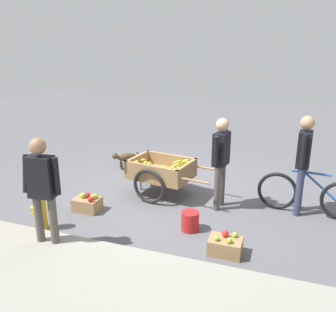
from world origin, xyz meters
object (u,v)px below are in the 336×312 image
(plastic_bucket, at_px, (190,221))
(bicycle, at_px, (309,195))
(fruit_cart, at_px, (162,173))
(fire_hydrant, at_px, (40,209))
(vendor_person, at_px, (221,156))
(mixed_fruit_crate, at_px, (87,203))
(dog, at_px, (125,157))
(cyclist_person, at_px, (303,156))
(apple_crate, at_px, (225,246))
(bystander_person, at_px, (42,185))

(plastic_bucket, bearing_deg, bicycle, -145.63)
(fruit_cart, bearing_deg, fire_hydrant, 55.49)
(vendor_person, height_order, mixed_fruit_crate, vendor_person)
(vendor_person, distance_m, bicycle, 1.57)
(vendor_person, height_order, dog, vendor_person)
(cyclist_person, height_order, apple_crate, cyclist_person)
(fire_hydrant, height_order, plastic_bucket, fire_hydrant)
(dog, bearing_deg, fire_hydrant, 90.62)
(bicycle, bearing_deg, plastic_bucket, 34.37)
(dog, height_order, bystander_person, bystander_person)
(dog, xyz_separation_m, fire_hydrant, (-0.03, 2.96, 0.06))
(mixed_fruit_crate, distance_m, bystander_person, 1.47)
(vendor_person, distance_m, bystander_person, 2.85)
(bicycle, bearing_deg, bystander_person, 34.33)
(fruit_cart, relative_size, mixed_fruit_crate, 3.98)
(cyclist_person, distance_m, mixed_fruit_crate, 3.65)
(apple_crate, height_order, bystander_person, bystander_person)
(bicycle, height_order, plastic_bucket, bicycle)
(fruit_cart, relative_size, bicycle, 1.06)
(bicycle, bearing_deg, mixed_fruit_crate, 17.25)
(fire_hydrant, distance_m, mixed_fruit_crate, 0.88)
(fruit_cart, distance_m, fire_hydrant, 2.24)
(fire_hydrant, bearing_deg, plastic_bucket, -161.08)
(fire_hydrant, relative_size, bystander_person, 0.42)
(vendor_person, relative_size, fire_hydrant, 2.35)
(bicycle, height_order, mixed_fruit_crate, bicycle)
(vendor_person, xyz_separation_m, bicycle, (-1.44, -0.23, -0.59))
(dog, height_order, plastic_bucket, dog)
(plastic_bucket, bearing_deg, vendor_person, -105.19)
(dog, distance_m, bystander_person, 3.48)
(bystander_person, bearing_deg, mixed_fruit_crate, -83.52)
(mixed_fruit_crate, bearing_deg, dog, -80.94)
(plastic_bucket, xyz_separation_m, apple_crate, (-0.62, 0.46, -0.03))
(bicycle, xyz_separation_m, cyclist_person, (0.15, -0.01, 0.64))
(vendor_person, relative_size, dog, 3.07)
(vendor_person, bearing_deg, fire_hydrant, 34.78)
(dog, distance_m, apple_crate, 3.88)
(fire_hydrant, bearing_deg, bicycle, -153.75)
(fire_hydrant, height_order, apple_crate, fire_hydrant)
(fruit_cart, bearing_deg, vendor_person, 170.81)
(bicycle, relative_size, plastic_bucket, 5.58)
(cyclist_person, height_order, mixed_fruit_crate, cyclist_person)
(vendor_person, height_order, bicycle, vendor_person)
(bicycle, distance_m, apple_crate, 1.95)
(bicycle, height_order, dog, bicycle)
(plastic_bucket, bearing_deg, fire_hydrant, 18.92)
(mixed_fruit_crate, bearing_deg, plastic_bucket, 178.04)
(fruit_cart, bearing_deg, plastic_bucket, 128.18)
(dog, bearing_deg, bystander_person, 98.14)
(apple_crate, relative_size, bystander_person, 0.28)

